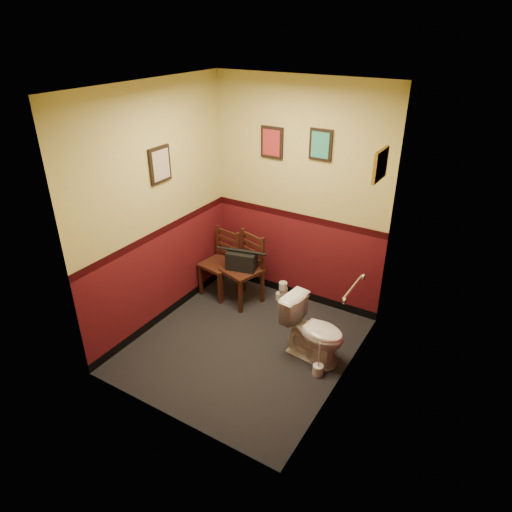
{
  "coord_description": "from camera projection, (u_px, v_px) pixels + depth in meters",
  "views": [
    {
      "loc": [
        2.18,
        -3.36,
        3.21
      ],
      "look_at": [
        0.0,
        0.25,
        1.0
      ],
      "focal_mm": 32.0,
      "sensor_mm": 36.0,
      "label": 1
    }
  ],
  "objects": [
    {
      "name": "framed_print_left",
      "position": [
        160.0,
        165.0,
        4.75
      ],
      "size": [
        0.04,
        0.3,
        0.38
      ],
      "color": "black",
      "rests_on": "wall_left"
    },
    {
      "name": "chair_right",
      "position": [
        244.0,
        269.0,
        5.64
      ],
      "size": [
        0.52,
        0.52,
        0.89
      ],
      "rotation": [
        0.0,
        0.0,
        -0.29
      ],
      "color": "#421F13",
      "rests_on": "floor"
    },
    {
      "name": "framed_print_right",
      "position": [
        380.0,
        165.0,
        4.05
      ],
      "size": [
        0.04,
        0.34,
        0.28
      ],
      "color": "olive",
      "rests_on": "wall_right"
    },
    {
      "name": "framed_print_back_b",
      "position": [
        321.0,
        145.0,
        4.89
      ],
      "size": [
        0.26,
        0.04,
        0.34
      ],
      "color": "black",
      "rests_on": "wall_back"
    },
    {
      "name": "toilet",
      "position": [
        314.0,
        331.0,
        4.72
      ],
      "size": [
        0.72,
        0.46,
        0.67
      ],
      "primitive_type": "imported",
      "rotation": [
        0.0,
        0.0,
        1.44
      ],
      "color": "white",
      "rests_on": "floor"
    },
    {
      "name": "wall_back",
      "position": [
        298.0,
        197.0,
        5.32
      ],
      "size": [
        2.2,
        0.0,
        2.7
      ],
      "primitive_type": "cube",
      "rotation": [
        1.57,
        0.0,
        0.0
      ],
      "color": "#521116",
      "rests_on": "ground"
    },
    {
      "name": "wall_left",
      "position": [
        157.0,
        212.0,
        4.92
      ],
      "size": [
        0.0,
        2.4,
        2.7
      ],
      "primitive_type": "cube",
      "rotation": [
        1.57,
        0.0,
        1.57
      ],
      "color": "#521116",
      "rests_on": "ground"
    },
    {
      "name": "ceiling",
      "position": [
        240.0,
        87.0,
        3.79
      ],
      "size": [
        2.2,
        2.4,
        0.0
      ],
      "primitive_type": "cube",
      "rotation": [
        3.14,
        0.0,
        0.0
      ],
      "color": "silver",
      "rests_on": "ground"
    },
    {
      "name": "wall_right",
      "position": [
        351.0,
        262.0,
        3.91
      ],
      "size": [
        0.0,
        2.4,
        2.7
      ],
      "primitive_type": "cube",
      "rotation": [
        1.57,
        0.0,
        -1.57
      ],
      "color": "#521116",
      "rests_on": "ground"
    },
    {
      "name": "floor",
      "position": [
        244.0,
        345.0,
        5.04
      ],
      "size": [
        2.2,
        2.4,
        0.0
      ],
      "primitive_type": "cube",
      "color": "black",
      "rests_on": "ground"
    },
    {
      "name": "handbag",
      "position": [
        242.0,
        261.0,
        5.56
      ],
      "size": [
        0.39,
        0.26,
        0.26
      ],
      "rotation": [
        0.0,
        0.0,
        0.23
      ],
      "color": "black",
      "rests_on": "chair_right"
    },
    {
      "name": "chair_left",
      "position": [
        221.0,
        263.0,
        5.82
      ],
      "size": [
        0.46,
        0.46,
        0.86
      ],
      "rotation": [
        0.0,
        0.0,
        -0.15
      ],
      "color": "#421F13",
      "rests_on": "floor"
    },
    {
      "name": "grab_bar",
      "position": [
        353.0,
        288.0,
        4.3
      ],
      "size": [
        0.05,
        0.56,
        0.06
      ],
      "color": "silver",
      "rests_on": "wall_right"
    },
    {
      "name": "toilet_brush",
      "position": [
        318.0,
        369.0,
        4.6
      ],
      "size": [
        0.11,
        0.11,
        0.39
      ],
      "color": "silver",
      "rests_on": "floor"
    },
    {
      "name": "framed_print_back_a",
      "position": [
        272.0,
        142.0,
        5.19
      ],
      "size": [
        0.28,
        0.04,
        0.36
      ],
      "color": "black",
      "rests_on": "wall_back"
    },
    {
      "name": "tp_stack",
      "position": [
        283.0,
        293.0,
        5.77
      ],
      "size": [
        0.22,
        0.13,
        0.28
      ],
      "color": "silver",
      "rests_on": "floor"
    },
    {
      "name": "wall_front",
      "position": [
        159.0,
        290.0,
        3.5
      ],
      "size": [
        2.2,
        0.0,
        2.7
      ],
      "primitive_type": "cube",
      "rotation": [
        -1.57,
        0.0,
        0.0
      ],
      "color": "#521116",
      "rests_on": "ground"
    }
  ]
}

